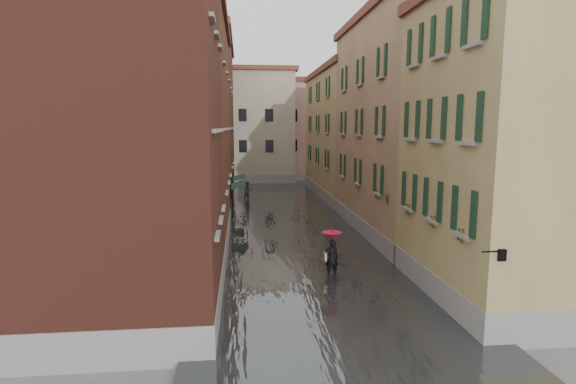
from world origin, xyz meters
TOP-DOWN VIEW (x-y plane):
  - ground at (0.00, 0.00)m, footprint 120.00×120.00m
  - floodwater at (0.00, 13.00)m, footprint 10.00×60.00m
  - building_left_near at (-7.00, -2.00)m, footprint 6.00×8.00m
  - building_left_mid at (-7.00, 9.00)m, footprint 6.00×14.00m
  - building_left_far at (-7.00, 24.00)m, footprint 6.00×16.00m
  - building_right_near at (7.00, -2.00)m, footprint 6.00×8.00m
  - building_right_mid at (7.00, 9.00)m, footprint 6.00×14.00m
  - building_right_far at (7.00, 24.00)m, footprint 6.00×16.00m
  - building_end_cream at (-3.00, 38.00)m, footprint 12.00×9.00m
  - building_end_pink at (6.00, 40.00)m, footprint 10.00×9.00m
  - awning_near at (-3.48, 14.27)m, footprint 1.09×3.30m
  - awning_far at (-3.49, 19.08)m, footprint 1.09×2.85m
  - wall_lantern at (4.33, -6.00)m, footprint 0.71×0.22m
  - window_planters at (4.12, 0.49)m, footprint 0.59×10.34m
  - pedestrian_main at (0.78, 1.14)m, footprint 0.94×0.94m
  - pedestrian_far at (-2.66, 22.35)m, footprint 1.06×0.96m

SIDE VIEW (x-z plane):
  - ground at x=0.00m, z-range 0.00..0.00m
  - floodwater at x=0.00m, z-range 0.00..0.20m
  - pedestrian_far at x=-2.66m, z-range 0.00..1.78m
  - pedestrian_main at x=0.78m, z-range 0.20..2.26m
  - awning_far at x=-3.49m, z-range 1.06..3.86m
  - awning_near at x=-3.48m, z-range 1.07..3.87m
  - wall_lantern at x=4.33m, z-range 2.83..3.18m
  - window_planters at x=4.12m, z-range 3.09..3.93m
  - building_right_near at x=7.00m, z-range 0.00..11.50m
  - building_right_far at x=7.00m, z-range 0.00..11.50m
  - building_end_pink at x=6.00m, z-range 0.00..12.00m
  - building_left_mid at x=-7.00m, z-range 0.00..12.50m
  - building_left_near at x=-7.00m, z-range 0.00..13.00m
  - building_right_mid at x=7.00m, z-range 0.00..13.00m
  - building_end_cream at x=-3.00m, z-range 0.00..13.00m
  - building_left_far at x=-7.00m, z-range 0.00..14.00m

